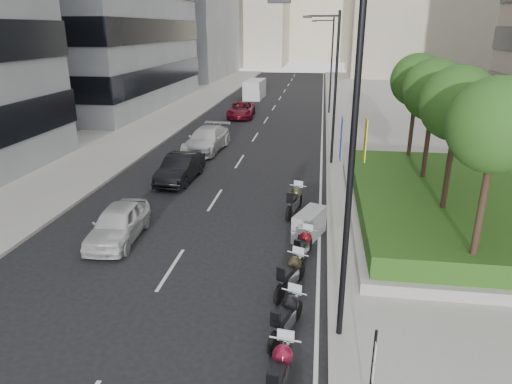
% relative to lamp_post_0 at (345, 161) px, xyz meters
% --- Properties ---
extents(ground, '(160.00, 160.00, 0.00)m').
position_rel_lamp_post_0_xyz_m(ground, '(-4.14, -1.00, -5.07)').
color(ground, black).
rests_on(ground, ground).
extents(sidewalk_right, '(10.00, 100.00, 0.15)m').
position_rel_lamp_post_0_xyz_m(sidewalk_right, '(4.86, 29.00, -4.99)').
color(sidewalk_right, '#9E9B93').
rests_on(sidewalk_right, ground).
extents(sidewalk_left, '(8.00, 100.00, 0.15)m').
position_rel_lamp_post_0_xyz_m(sidewalk_left, '(-16.14, 29.00, -4.99)').
color(sidewalk_left, '#9E9B93').
rests_on(sidewalk_left, ground).
extents(lane_edge, '(0.12, 100.00, 0.01)m').
position_rel_lamp_post_0_xyz_m(lane_edge, '(-0.44, 29.00, -5.06)').
color(lane_edge, silver).
rests_on(lane_edge, ground).
extents(lane_centre, '(0.12, 100.00, 0.01)m').
position_rel_lamp_post_0_xyz_m(lane_centre, '(-5.64, 29.00, -5.06)').
color(lane_centre, silver).
rests_on(lane_centre, ground).
extents(planter, '(10.00, 14.00, 0.40)m').
position_rel_lamp_post_0_xyz_m(planter, '(5.86, 9.00, -4.72)').
color(planter, '#A19E96').
rests_on(planter, sidewalk_right).
extents(hedge, '(9.40, 13.40, 0.80)m').
position_rel_lamp_post_0_xyz_m(hedge, '(5.86, 9.00, -4.12)').
color(hedge, '#204915').
rests_on(hedge, planter).
extents(tree_0, '(2.80, 2.80, 6.30)m').
position_rel_lamp_post_0_xyz_m(tree_0, '(4.36, 3.00, 0.36)').
color(tree_0, '#332319').
rests_on(tree_0, planter).
extents(tree_1, '(2.80, 2.80, 6.30)m').
position_rel_lamp_post_0_xyz_m(tree_1, '(4.36, 7.00, 0.36)').
color(tree_1, '#332319').
rests_on(tree_1, planter).
extents(tree_2, '(2.80, 2.80, 6.30)m').
position_rel_lamp_post_0_xyz_m(tree_2, '(4.36, 11.00, 0.36)').
color(tree_2, '#332319').
rests_on(tree_2, planter).
extents(tree_3, '(2.80, 2.80, 6.30)m').
position_rel_lamp_post_0_xyz_m(tree_3, '(4.36, 15.00, 0.36)').
color(tree_3, '#332319').
rests_on(tree_3, planter).
extents(lamp_post_0, '(2.34, 0.45, 9.00)m').
position_rel_lamp_post_0_xyz_m(lamp_post_0, '(0.00, 0.00, 0.00)').
color(lamp_post_0, black).
rests_on(lamp_post_0, ground).
extents(lamp_post_1, '(2.34, 0.45, 9.00)m').
position_rel_lamp_post_0_xyz_m(lamp_post_1, '(0.00, 17.00, 0.00)').
color(lamp_post_1, black).
rests_on(lamp_post_1, ground).
extents(lamp_post_2, '(2.34, 0.45, 9.00)m').
position_rel_lamp_post_0_xyz_m(lamp_post_2, '(0.00, 35.00, 0.00)').
color(lamp_post_2, black).
rests_on(lamp_post_2, ground).
extents(parking_sign, '(0.06, 0.32, 2.50)m').
position_rel_lamp_post_0_xyz_m(parking_sign, '(0.66, -3.00, -3.61)').
color(parking_sign, black).
rests_on(parking_sign, ground).
extents(motorcycle_1, '(0.77, 2.30, 1.15)m').
position_rel_lamp_post_0_xyz_m(motorcycle_1, '(-1.27, -2.27, -4.45)').
color(motorcycle_1, black).
rests_on(motorcycle_1, ground).
extents(motorcycle_2, '(0.95, 2.16, 1.11)m').
position_rel_lamp_post_0_xyz_m(motorcycle_2, '(-1.29, -0.09, -4.47)').
color(motorcycle_2, black).
rests_on(motorcycle_2, ground).
extents(motorcycle_3, '(1.00, 2.14, 1.12)m').
position_rel_lamp_post_0_xyz_m(motorcycle_3, '(-1.34, 2.23, -4.47)').
color(motorcycle_3, black).
rests_on(motorcycle_3, ground).
extents(motorcycle_4, '(0.81, 2.06, 1.04)m').
position_rel_lamp_post_0_xyz_m(motorcycle_4, '(-1.03, 4.34, -4.51)').
color(motorcycle_4, black).
rests_on(motorcycle_4, ground).
extents(motorcycle_5, '(1.38, 2.03, 1.14)m').
position_rel_lamp_post_0_xyz_m(motorcycle_5, '(-0.87, 6.31, -4.49)').
color(motorcycle_5, black).
rests_on(motorcycle_5, ground).
extents(motorcycle_6, '(0.83, 2.34, 1.18)m').
position_rel_lamp_post_0_xyz_m(motorcycle_6, '(-1.63, 8.83, -4.44)').
color(motorcycle_6, black).
rests_on(motorcycle_6, ground).
extents(car_a, '(1.96, 4.28, 1.42)m').
position_rel_lamp_post_0_xyz_m(car_a, '(-8.44, 5.03, -4.35)').
color(car_a, silver).
rests_on(car_a, ground).
extents(car_b, '(1.77, 4.56, 1.48)m').
position_rel_lamp_post_0_xyz_m(car_b, '(-8.21, 12.68, -4.32)').
color(car_b, black).
rests_on(car_b, ground).
extents(car_c, '(2.68, 5.68, 1.60)m').
position_rel_lamp_post_0_xyz_m(car_c, '(-8.36, 19.37, -4.27)').
color(car_c, silver).
rests_on(car_c, ground).
extents(car_d, '(2.73, 5.29, 1.42)m').
position_rel_lamp_post_0_xyz_m(car_d, '(-8.16, 32.09, -4.35)').
color(car_d, '#5A0A19').
rests_on(car_d, ground).
extents(delivery_van, '(2.13, 5.22, 2.17)m').
position_rel_lamp_post_0_xyz_m(delivery_van, '(-8.68, 44.42, -4.05)').
color(delivery_van, silver).
rests_on(delivery_van, ground).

